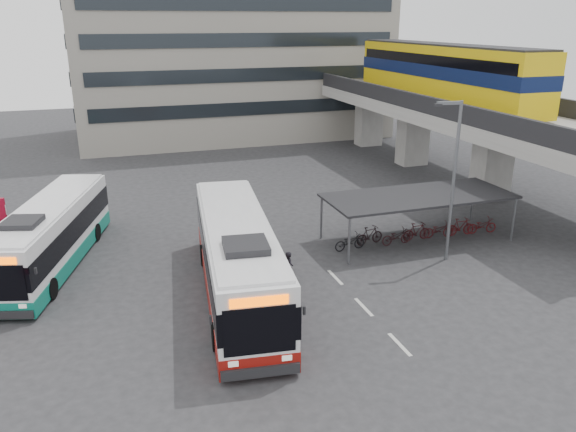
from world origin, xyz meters
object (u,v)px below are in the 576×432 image
object	(u,v)px
bus_main	(237,259)
bus_teal	(51,235)
pedestrian	(289,268)
lamp_post	(452,173)

from	to	relation	value
bus_main	bus_teal	bearing A→B (deg)	149.03
bus_teal	pedestrian	world-z (taller)	bus_teal
bus_teal	lamp_post	world-z (taller)	lamp_post
bus_main	pedestrian	size ratio (longest dim) A/B	8.32
lamp_post	bus_main	bearing A→B (deg)	-168.92
bus_main	bus_teal	world-z (taller)	bus_main
bus_teal	bus_main	bearing A→B (deg)	-21.83
pedestrian	lamp_post	bearing A→B (deg)	-87.63
bus_main	lamp_post	world-z (taller)	lamp_post
bus_teal	pedestrian	size ratio (longest dim) A/B	7.45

